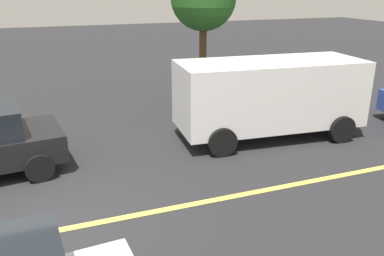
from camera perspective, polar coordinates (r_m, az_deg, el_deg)
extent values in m
plane|color=#262628|center=(7.80, -19.51, -13.80)|extent=(80.00, 80.00, 0.00)
cube|color=#E0D14C|center=(8.28, 1.96, -10.45)|extent=(28.00, 0.16, 0.01)
cube|color=white|center=(11.55, 10.99, 4.92)|extent=(5.34, 2.41, 1.82)
cube|color=black|center=(10.69, 1.05, 6.31)|extent=(0.31, 1.85, 0.80)
cylinder|color=black|center=(10.27, 4.31, -1.98)|extent=(0.78, 0.32, 0.76)
cylinder|color=black|center=(12.05, 1.04, 1.39)|extent=(0.78, 0.32, 0.76)
cylinder|color=black|center=(11.91, 20.49, -0.12)|extent=(0.78, 0.32, 0.76)
cylinder|color=black|center=(13.48, 15.59, 2.64)|extent=(0.78, 0.32, 0.76)
cylinder|color=black|center=(9.59, -20.88, -5.32)|extent=(0.66, 0.30, 0.64)
cylinder|color=black|center=(11.33, -22.19, -1.67)|extent=(0.66, 0.30, 0.64)
cylinder|color=#513823|center=(14.89, 1.55, 9.60)|extent=(0.27, 0.27, 3.12)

